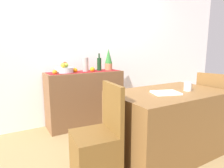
# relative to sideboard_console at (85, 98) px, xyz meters

# --- Properties ---
(ground_plane) EXTENTS (6.40, 6.40, 0.02)m
(ground_plane) POSITION_rel_sideboard_console_xyz_m (0.22, -0.92, -0.44)
(ground_plane) COLOR #977D4F
(ground_plane) RESTS_ON ground
(room_wall_rear) EXTENTS (6.40, 0.06, 2.70)m
(room_wall_rear) POSITION_rel_sideboard_console_xyz_m (0.22, 0.26, 0.92)
(room_wall_rear) COLOR white
(room_wall_rear) RESTS_ON ground
(sideboard_console) EXTENTS (1.20, 0.42, 0.86)m
(sideboard_console) POSITION_rel_sideboard_console_xyz_m (0.00, 0.00, 0.00)
(sideboard_console) COLOR brown
(sideboard_console) RESTS_ON ground
(table_runner) EXTENTS (1.13, 0.32, 0.01)m
(table_runner) POSITION_rel_sideboard_console_xyz_m (0.00, 0.00, 0.43)
(table_runner) COLOR maroon
(table_runner) RESTS_ON sideboard_console
(fruit_bowl) EXTENTS (0.27, 0.27, 0.08)m
(fruit_bowl) POSITION_rel_sideboard_console_xyz_m (-0.32, 0.00, 0.48)
(fruit_bowl) COLOR silver
(fruit_bowl) RESTS_ON table_runner
(apple_upper) EXTENTS (0.07, 0.07, 0.07)m
(apple_upper) POSITION_rel_sideboard_console_xyz_m (-0.35, -0.06, 0.55)
(apple_upper) COLOR gold
(apple_upper) RESTS_ON fruit_bowl
(apple_left) EXTENTS (0.06, 0.06, 0.06)m
(apple_left) POSITION_rel_sideboard_console_xyz_m (-0.29, -0.00, 0.55)
(apple_left) COLOR #8FB035
(apple_left) RESTS_ON fruit_bowl
(apple_right) EXTENTS (0.08, 0.08, 0.08)m
(apple_right) POSITION_rel_sideboard_console_xyz_m (-0.29, 0.06, 0.55)
(apple_right) COLOR #B53119
(apple_right) RESTS_ON fruit_bowl
(wine_bottle) EXTENTS (0.07, 0.07, 0.28)m
(wine_bottle) POSITION_rel_sideboard_console_xyz_m (0.26, -0.00, 0.54)
(wine_bottle) COLOR #163419
(wine_bottle) RESTS_ON sideboard_console
(ceramic_vase) EXTENTS (0.09, 0.09, 0.22)m
(ceramic_vase) POSITION_rel_sideboard_console_xyz_m (0.02, 0.00, 0.54)
(ceramic_vase) COLOR #A4978F
(ceramic_vase) RESTS_ON sideboard_console
(potted_plant) EXTENTS (0.12, 0.12, 0.35)m
(potted_plant) POSITION_rel_sideboard_console_xyz_m (0.43, 0.00, 0.61)
(potted_plant) COLOR #B06D48
(potted_plant) RESTS_ON sideboard_console
(orange_loose_end) EXTENTS (0.07, 0.07, 0.07)m
(orange_loose_end) POSITION_rel_sideboard_console_xyz_m (-0.48, -0.08, 0.46)
(orange_loose_end) COLOR orange
(orange_loose_end) RESTS_ON sideboard_console
(orange_loose_near_bowl) EXTENTS (0.08, 0.08, 0.08)m
(orange_loose_near_bowl) POSITION_rel_sideboard_console_xyz_m (0.10, -0.07, 0.47)
(orange_loose_near_bowl) COLOR orange
(orange_loose_near_bowl) RESTS_ON sideboard_console
(orange_loose_mid) EXTENTS (0.07, 0.07, 0.07)m
(orange_loose_mid) POSITION_rel_sideboard_console_xyz_m (-0.16, -0.03, 0.47)
(orange_loose_mid) COLOR orange
(orange_loose_mid) RESTS_ON sideboard_console
(dining_table) EXTENTS (1.29, 0.78, 0.74)m
(dining_table) POSITION_rel_sideboard_console_xyz_m (0.47, -1.31, -0.06)
(dining_table) COLOR brown
(dining_table) RESTS_ON ground
(open_book) EXTENTS (0.33, 0.29, 0.02)m
(open_book) POSITION_rel_sideboard_console_xyz_m (0.36, -1.37, 0.32)
(open_book) COLOR white
(open_book) RESTS_ON dining_table
(coffee_cup) EXTENTS (0.09, 0.09, 0.10)m
(coffee_cup) POSITION_rel_sideboard_console_xyz_m (0.69, -1.39, 0.36)
(coffee_cup) COLOR silver
(coffee_cup) RESTS_ON dining_table
(chair_near_window) EXTENTS (0.44, 0.44, 0.90)m
(chair_near_window) POSITION_rel_sideboard_console_xyz_m (-0.44, -1.31, -0.17)
(chair_near_window) COLOR brown
(chair_near_window) RESTS_ON ground
(chair_by_corner) EXTENTS (0.49, 0.49, 0.90)m
(chair_by_corner) POSITION_rel_sideboard_console_xyz_m (1.38, -1.31, -0.17)
(chair_by_corner) COLOR brown
(chair_by_corner) RESTS_ON ground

